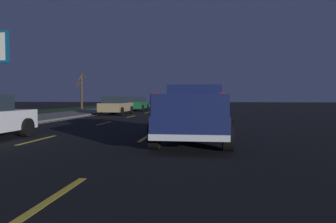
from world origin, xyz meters
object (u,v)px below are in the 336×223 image
Objects in this scene: sedan_green at (137,104)px; bare_tree_far at (81,90)px; pickup_truck at (194,113)px; sedan_silver at (203,103)px; sedan_tan at (116,105)px.

sedan_green is 8.91m from bare_tree_far.
pickup_truck is 23.33m from sedan_green.
bare_tree_far reaches higher than sedan_green.
bare_tree_far is at bearing 105.12° from sedan_silver.
sedan_tan is (14.89, 7.21, -0.13)m from pickup_truck.
pickup_truck reaches higher than sedan_tan.
sedan_silver is 10.60m from sedan_green.
pickup_truck is at bearing -150.05° from bare_tree_far.
bare_tree_far reaches higher than sedan_silver.
bare_tree_far reaches higher than pickup_truck.
sedan_green is at bearing 17.73° from pickup_truck.
bare_tree_far is at bearing 29.95° from pickup_truck.
pickup_truck reaches higher than sedan_silver.
sedan_green is at bearing -0.85° from sedan_tan.
sedan_silver is 15.63m from bare_tree_far.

